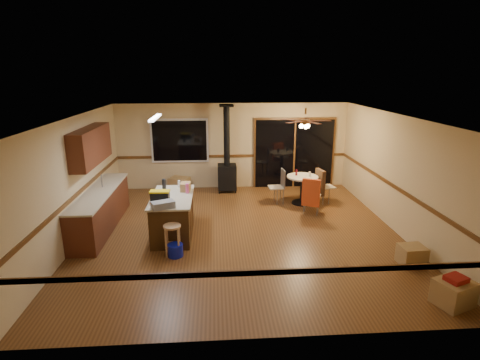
{
  "coord_description": "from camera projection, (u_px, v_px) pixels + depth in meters",
  "views": [
    {
      "loc": [
        -0.56,
        -7.76,
        3.5
      ],
      "look_at": [
        0.0,
        0.3,
        1.15
      ],
      "focal_mm": 28.0,
      "sensor_mm": 36.0,
      "label": 1
    }
  ],
  "objects": [
    {
      "name": "floor",
      "position": [
        241.0,
        232.0,
        8.45
      ],
      "size": [
        7.0,
        7.0,
        0.0
      ],
      "primitive_type": "plane",
      "color": "brown",
      "rests_on": "ground"
    },
    {
      "name": "ceiling",
      "position": [
        241.0,
        117.0,
        7.72
      ],
      "size": [
        7.0,
        7.0,
        0.0
      ],
      "primitive_type": "plane",
      "rotation": [
        3.14,
        0.0,
        0.0
      ],
      "color": "silver",
      "rests_on": "ground"
    },
    {
      "name": "wall_back",
      "position": [
        233.0,
        146.0,
        11.44
      ],
      "size": [
        7.0,
        0.0,
        7.0
      ],
      "primitive_type": "plane",
      "rotation": [
        1.57,
        0.0,
        0.0
      ],
      "color": "tan",
      "rests_on": "ground"
    },
    {
      "name": "wall_front",
      "position": [
        261.0,
        252.0,
        4.73
      ],
      "size": [
        7.0,
        0.0,
        7.0
      ],
      "primitive_type": "plane",
      "rotation": [
        -1.57,
        0.0,
        0.0
      ],
      "color": "tan",
      "rests_on": "ground"
    },
    {
      "name": "wall_left",
      "position": [
        75.0,
        180.0,
        7.86
      ],
      "size": [
        0.0,
        7.0,
        7.0
      ],
      "primitive_type": "plane",
      "rotation": [
        1.57,
        0.0,
        1.57
      ],
      "color": "tan",
      "rests_on": "ground"
    },
    {
      "name": "wall_right",
      "position": [
        398.0,
        174.0,
        8.32
      ],
      "size": [
        0.0,
        7.0,
        7.0
      ],
      "primitive_type": "plane",
      "rotation": [
        1.57,
        0.0,
        -1.57
      ],
      "color": "tan",
      "rests_on": "ground"
    },
    {
      "name": "chair_rail",
      "position": [
        241.0,
        190.0,
        8.17
      ],
      "size": [
        7.0,
        7.0,
        0.08
      ],
      "primitive_type": null,
      "color": "#543115",
      "rests_on": "ground"
    },
    {
      "name": "window",
      "position": [
        180.0,
        141.0,
        11.23
      ],
      "size": [
        1.72,
        0.1,
        1.32
      ],
      "primitive_type": "cube",
      "color": "black",
      "rests_on": "ground"
    },
    {
      "name": "sliding_door",
      "position": [
        294.0,
        154.0,
        11.59
      ],
      "size": [
        2.52,
        0.1,
        2.1
      ],
      "primitive_type": "cube",
      "color": "black",
      "rests_on": "ground"
    },
    {
      "name": "lower_cabinets",
      "position": [
        101.0,
        210.0,
        8.6
      ],
      "size": [
        0.6,
        3.0,
        0.86
      ],
      "primitive_type": "cube",
      "color": "#522514",
      "rests_on": "ground"
    },
    {
      "name": "countertop",
      "position": [
        99.0,
        192.0,
        8.47
      ],
      "size": [
        0.64,
        3.04,
        0.04
      ],
      "primitive_type": "cube",
      "color": "#BDB193",
      "rests_on": "lower_cabinets"
    },
    {
      "name": "upper_cabinets",
      "position": [
        91.0,
        146.0,
        8.37
      ],
      "size": [
        0.35,
        2.0,
        0.8
      ],
      "primitive_type": "cube",
      "color": "#522514",
      "rests_on": "ground"
    },
    {
      "name": "kitchen_island",
      "position": [
        173.0,
        215.0,
        8.22
      ],
      "size": [
        0.88,
        1.68,
        0.9
      ],
      "color": "#39220E",
      "rests_on": "ground"
    },
    {
      "name": "wood_stove",
      "position": [
        227.0,
        168.0,
        11.16
      ],
      "size": [
        0.55,
        0.5,
        2.52
      ],
      "color": "black",
      "rests_on": "ground"
    },
    {
      "name": "ceiling_fan",
      "position": [
        305.0,
        123.0,
        9.7
      ],
      "size": [
        0.24,
        0.24,
        0.55
      ],
      "color": "brown",
      "rests_on": "ceiling"
    },
    {
      "name": "fluorescent_strip",
      "position": [
        155.0,
        118.0,
        7.9
      ],
      "size": [
        0.1,
        1.2,
        0.04
      ],
      "primitive_type": "cube",
      "color": "white",
      "rests_on": "ceiling"
    },
    {
      "name": "toolbox_grey",
      "position": [
        163.0,
        205.0,
        7.38
      ],
      "size": [
        0.5,
        0.4,
        0.14
      ],
      "primitive_type": "cube",
      "rotation": [
        0.0,
        0.0,
        0.43
      ],
      "color": "slate",
      "rests_on": "kitchen_island"
    },
    {
      "name": "toolbox_black",
      "position": [
        160.0,
        197.0,
        7.73
      ],
      "size": [
        0.38,
        0.21,
        0.21
      ],
      "primitive_type": "cube",
      "rotation": [
        0.0,
        0.0,
        -0.04
      ],
      "color": "black",
      "rests_on": "kitchen_island"
    },
    {
      "name": "toolbox_yellow_lid",
      "position": [
        160.0,
        191.0,
        7.7
      ],
      "size": [
        0.42,
        0.23,
        0.03
      ],
      "primitive_type": "cube",
      "rotation": [
        0.0,
        0.0,
        -0.04
      ],
      "color": "gold",
      "rests_on": "toolbox_black"
    },
    {
      "name": "box_on_island",
      "position": [
        186.0,
        187.0,
        8.45
      ],
      "size": [
        0.23,
        0.3,
        0.19
      ],
      "primitive_type": "cube",
      "rotation": [
        0.0,
        0.0,
        -0.08
      ],
      "color": "olive",
      "rests_on": "kitchen_island"
    },
    {
      "name": "bottle_dark",
      "position": [
        164.0,
        185.0,
        8.36
      ],
      "size": [
        0.1,
        0.1,
        0.3
      ],
      "primitive_type": "cylinder",
      "rotation": [
        0.0,
        0.0,
        -0.16
      ],
      "color": "black",
      "rests_on": "kitchen_island"
    },
    {
      "name": "bottle_pink",
      "position": [
        187.0,
        188.0,
        8.27
      ],
      "size": [
        0.09,
        0.09,
        0.22
      ],
      "primitive_type": "cylinder",
      "rotation": [
        0.0,
        0.0,
        0.43
      ],
      "color": "#D84C8C",
      "rests_on": "kitchen_island"
    },
    {
      "name": "bottle_white",
      "position": [
        179.0,
        184.0,
        8.7
      ],
      "size": [
        0.06,
        0.06,
        0.17
      ],
      "primitive_type": "cylinder",
      "rotation": [
        0.0,
        0.0,
        -0.17
      ],
      "color": "white",
      "rests_on": "kitchen_island"
    },
    {
      "name": "bar_stool",
      "position": [
        173.0,
        240.0,
        7.34
      ],
      "size": [
        0.44,
        0.44,
        0.63
      ],
      "primitive_type": "cylinder",
      "rotation": [
        0.0,
        0.0,
        0.36
      ],
      "color": "tan",
      "rests_on": "floor"
    },
    {
      "name": "blue_bucket",
      "position": [
        175.0,
        250.0,
        7.34
      ],
      "size": [
        0.31,
        0.31,
        0.25
      ],
      "primitive_type": "cylinder",
      "rotation": [
        0.0,
        0.0,
        0.03
      ],
      "color": "#0C16A9",
      "rests_on": "floor"
    },
    {
      "name": "dining_table",
      "position": [
        302.0,
        185.0,
        10.17
      ],
      "size": [
        0.85,
        0.85,
        0.78
      ],
      "color": "black",
      "rests_on": "ground"
    },
    {
      "name": "glass_red",
      "position": [
        296.0,
        173.0,
        10.17
      ],
      "size": [
        0.06,
        0.06,
        0.15
      ],
      "primitive_type": "cylinder",
      "rotation": [
        0.0,
        0.0,
        -0.01
      ],
      "color": "#590C14",
      "rests_on": "dining_table"
    },
    {
      "name": "glass_cream",
      "position": [
        310.0,
        174.0,
        10.05
      ],
      "size": [
        0.07,
        0.07,
        0.13
      ],
      "primitive_type": "cylinder",
      "rotation": [
        0.0,
        0.0,
        0.3
      ],
      "color": "beige",
      "rests_on": "dining_table"
    },
    {
      "name": "chair_left",
      "position": [
        280.0,
        182.0,
        10.22
      ],
      "size": [
        0.43,
        0.43,
        0.51
      ],
      "color": "tan",
      "rests_on": "ground"
    },
    {
      "name": "chair_near",
      "position": [
        311.0,
        193.0,
        9.32
      ],
      "size": [
        0.57,
        0.59,
        0.7
      ],
      "color": "tan",
      "rests_on": "ground"
    },
    {
      "name": "chair_right",
      "position": [
        321.0,
        182.0,
        10.2
      ],
      "size": [
        0.53,
        0.5,
        0.7
      ],
      "color": "tan",
      "rests_on": "ground"
    },
    {
      "name": "box_under_window",
      "position": [
        179.0,
        185.0,
        11.25
      ],
      "size": [
        0.69,
        0.63,
        0.45
      ],
      "primitive_type": "cube",
      "rotation": [
        0.0,
        0.0,
        -0.41
      ],
      "color": "olive",
      "rests_on": "floor"
    },
    {
      "name": "box_corner_a",
      "position": [
        454.0,
        293.0,
        5.79
      ],
      "size": [
        0.66,
        0.61,
        0.41
      ],
      "primitive_type": "cube",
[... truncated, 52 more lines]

